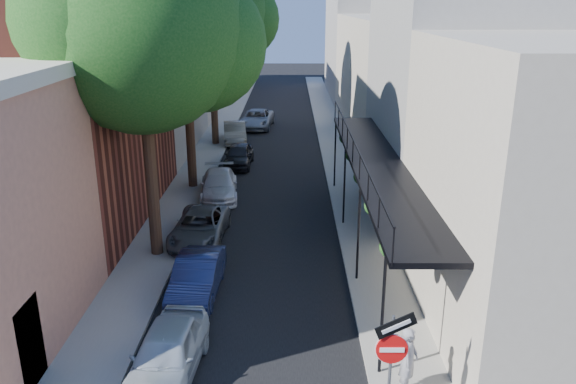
{
  "coord_description": "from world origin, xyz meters",
  "views": [
    {
      "loc": [
        1.08,
        -8.81,
        8.81
      ],
      "look_at": [
        1.01,
        9.03,
        2.8
      ],
      "focal_mm": 35.0,
      "sensor_mm": 36.0,
      "label": 1
    }
  ],
  "objects_px": {
    "parked_car_e": "(239,155)",
    "pedestrian": "(409,360)",
    "parked_car_a": "(167,354)",
    "parked_car_f": "(235,133)",
    "parked_car_c": "(200,227)",
    "oak_mid": "(194,43)",
    "parked_car_b": "(197,277)",
    "oak_near": "(155,33)",
    "sign_post": "(392,354)",
    "parked_car_g": "(257,119)",
    "parked_car_d": "(219,185)",
    "oak_far": "(218,13)"
  },
  "relations": [
    {
      "from": "parked_car_b",
      "to": "parked_car_e",
      "type": "xyz_separation_m",
      "value": [
        0.01,
        14.95,
        0.01
      ]
    },
    {
      "from": "parked_car_a",
      "to": "parked_car_c",
      "type": "height_order",
      "value": "parked_car_a"
    },
    {
      "from": "parked_car_d",
      "to": "parked_car_e",
      "type": "height_order",
      "value": "parked_car_e"
    },
    {
      "from": "parked_car_c",
      "to": "oak_near",
      "type": "bearing_deg",
      "value": -128.54
    },
    {
      "from": "parked_car_b",
      "to": "parked_car_g",
      "type": "relative_size",
      "value": 0.8
    },
    {
      "from": "oak_far",
      "to": "parked_car_b",
      "type": "height_order",
      "value": "oak_far"
    },
    {
      "from": "oak_near",
      "to": "oak_far",
      "type": "relative_size",
      "value": 0.96
    },
    {
      "from": "oak_far",
      "to": "pedestrian",
      "type": "height_order",
      "value": "oak_far"
    },
    {
      "from": "parked_car_f",
      "to": "pedestrian",
      "type": "bearing_deg",
      "value": -82.9
    },
    {
      "from": "parked_car_a",
      "to": "parked_car_g",
      "type": "xyz_separation_m",
      "value": [
        0.54,
        29.46,
        0.01
      ]
    },
    {
      "from": "parked_car_a",
      "to": "parked_car_f",
      "type": "height_order",
      "value": "parked_car_f"
    },
    {
      "from": "parked_car_c",
      "to": "parked_car_f",
      "type": "bearing_deg",
      "value": 92.87
    },
    {
      "from": "oak_near",
      "to": "parked_car_b",
      "type": "bearing_deg",
      "value": -64.74
    },
    {
      "from": "oak_far",
      "to": "pedestrian",
      "type": "xyz_separation_m",
      "value": [
        7.19,
        -24.99,
        -7.3
      ]
    },
    {
      "from": "pedestrian",
      "to": "oak_mid",
      "type": "bearing_deg",
      "value": 47.94
    },
    {
      "from": "parked_car_b",
      "to": "parked_car_d",
      "type": "bearing_deg",
      "value": 94.55
    },
    {
      "from": "sign_post",
      "to": "parked_car_e",
      "type": "height_order",
      "value": "sign_post"
    },
    {
      "from": "parked_car_e",
      "to": "parked_car_f",
      "type": "height_order",
      "value": "parked_car_f"
    },
    {
      "from": "oak_near",
      "to": "parked_car_b",
      "type": "height_order",
      "value": "oak_near"
    },
    {
      "from": "parked_car_b",
      "to": "parked_car_e",
      "type": "relative_size",
      "value": 1.02
    },
    {
      "from": "parked_car_e",
      "to": "parked_car_f",
      "type": "bearing_deg",
      "value": 99.58
    },
    {
      "from": "pedestrian",
      "to": "parked_car_b",
      "type": "bearing_deg",
      "value": 73.46
    },
    {
      "from": "parked_car_d",
      "to": "parked_car_f",
      "type": "relative_size",
      "value": 1.03
    },
    {
      "from": "oak_near",
      "to": "parked_car_f",
      "type": "relative_size",
      "value": 2.81
    },
    {
      "from": "parked_car_e",
      "to": "pedestrian",
      "type": "relative_size",
      "value": 2.22
    },
    {
      "from": "parked_car_c",
      "to": "oak_far",
      "type": "bearing_deg",
      "value": 95.59
    },
    {
      "from": "oak_near",
      "to": "parked_car_f",
      "type": "xyz_separation_m",
      "value": [
        0.77,
        17.43,
        -7.21
      ]
    },
    {
      "from": "sign_post",
      "to": "parked_car_a",
      "type": "height_order",
      "value": "sign_post"
    },
    {
      "from": "oak_far",
      "to": "parked_car_c",
      "type": "distance_m",
      "value": 17.69
    },
    {
      "from": "oak_near",
      "to": "parked_car_a",
      "type": "bearing_deg",
      "value": -78.93
    },
    {
      "from": "oak_mid",
      "to": "pedestrian",
      "type": "relative_size",
      "value": 6.1
    },
    {
      "from": "parked_car_e",
      "to": "parked_car_f",
      "type": "relative_size",
      "value": 0.92
    },
    {
      "from": "oak_mid",
      "to": "parked_car_f",
      "type": "xyz_separation_m",
      "value": [
        0.82,
        9.46,
        -6.39
      ]
    },
    {
      "from": "parked_car_a",
      "to": "parked_car_b",
      "type": "xyz_separation_m",
      "value": [
        0.08,
        4.12,
        -0.03
      ]
    },
    {
      "from": "oak_near",
      "to": "sign_post",
      "type": "bearing_deg",
      "value": -54.91
    },
    {
      "from": "parked_car_e",
      "to": "pedestrian",
      "type": "bearing_deg",
      "value": -71.9
    },
    {
      "from": "parked_car_a",
      "to": "parked_car_b",
      "type": "bearing_deg",
      "value": 92.75
    },
    {
      "from": "sign_post",
      "to": "parked_car_d",
      "type": "relative_size",
      "value": 0.71
    },
    {
      "from": "parked_car_c",
      "to": "parked_car_e",
      "type": "bearing_deg",
      "value": 89.15
    },
    {
      "from": "oak_mid",
      "to": "parked_car_b",
      "type": "relative_size",
      "value": 2.69
    },
    {
      "from": "parked_car_c",
      "to": "parked_car_f",
      "type": "height_order",
      "value": "parked_car_f"
    },
    {
      "from": "parked_car_a",
      "to": "pedestrian",
      "type": "height_order",
      "value": "pedestrian"
    },
    {
      "from": "oak_near",
      "to": "parked_car_c",
      "type": "relative_size",
      "value": 2.72
    },
    {
      "from": "parked_car_a",
      "to": "sign_post",
      "type": "bearing_deg",
      "value": -17.3
    },
    {
      "from": "oak_far",
      "to": "parked_car_f",
      "type": "bearing_deg",
      "value": 29.39
    },
    {
      "from": "parked_car_f",
      "to": "oak_mid",
      "type": "bearing_deg",
      "value": -102.06
    },
    {
      "from": "oak_mid",
      "to": "pedestrian",
      "type": "bearing_deg",
      "value": -65.54
    },
    {
      "from": "parked_car_d",
      "to": "parked_car_a",
      "type": "bearing_deg",
      "value": -94.36
    },
    {
      "from": "oak_near",
      "to": "parked_car_e",
      "type": "relative_size",
      "value": 3.07
    },
    {
      "from": "sign_post",
      "to": "parked_car_b",
      "type": "height_order",
      "value": "sign_post"
    }
  ]
}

